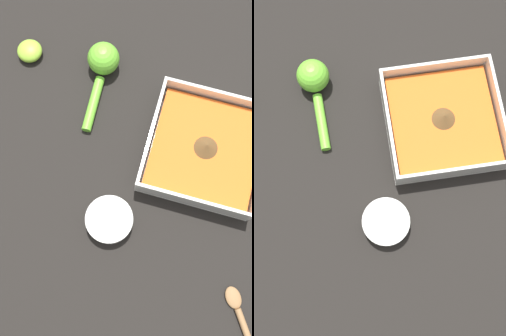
# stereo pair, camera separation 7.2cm
# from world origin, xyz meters

# --- Properties ---
(ground_plane) EXTENTS (4.00, 4.00, 0.00)m
(ground_plane) POSITION_xyz_m (0.00, 0.00, 0.00)
(ground_plane) COLOR black
(square_dish) EXTENTS (0.22, 0.22, 0.06)m
(square_dish) POSITION_xyz_m (0.02, 0.01, 0.02)
(square_dish) COLOR silver
(square_dish) RESTS_ON ground_plane
(spice_bowl) EXTENTS (0.09, 0.09, 0.03)m
(spice_bowl) POSITION_xyz_m (0.20, -0.13, 0.02)
(spice_bowl) COLOR silver
(spice_bowl) RESTS_ON ground_plane
(lemon_squeezer) EXTENTS (0.18, 0.07, 0.07)m
(lemon_squeezer) POSITION_xyz_m (-0.10, -0.23, 0.03)
(lemon_squeezer) COLOR #6BC633
(lemon_squeezer) RESTS_ON ground_plane
(lemon_half) EXTENTS (0.05, 0.05, 0.03)m
(lemon_half) POSITION_xyz_m (-0.09, -0.39, 0.01)
(lemon_half) COLOR #93CC38
(lemon_half) RESTS_ON ground_plane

